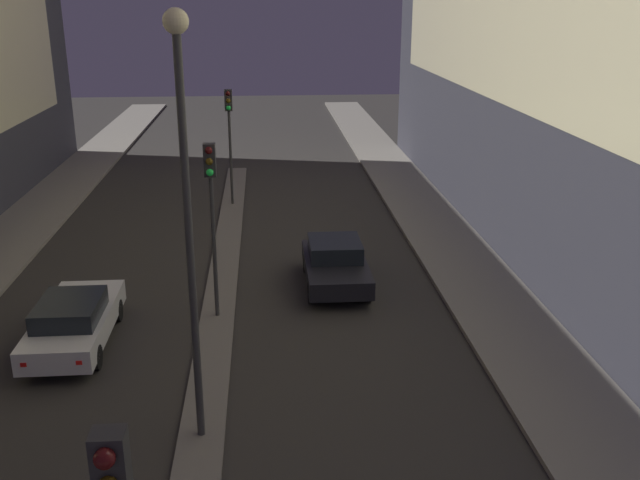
# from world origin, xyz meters

# --- Properties ---
(median_strip) EXTENTS (0.97, 34.50, 0.10)m
(median_strip) POSITION_xyz_m (0.00, 18.25, 0.05)
(median_strip) COLOR #66605B
(median_strip) RESTS_ON ground
(traffic_light_mid) EXTENTS (0.32, 0.42, 5.02)m
(traffic_light_mid) POSITION_xyz_m (0.00, 16.71, 3.76)
(traffic_light_mid) COLOR #383838
(traffic_light_mid) RESTS_ON median_strip
(traffic_light_far) EXTENTS (0.32, 0.42, 5.02)m
(traffic_light_far) POSITION_xyz_m (0.00, 28.49, 3.76)
(traffic_light_far) COLOR #383838
(traffic_light_far) RESTS_ON median_strip
(street_lamp) EXTENTS (0.46, 0.46, 8.56)m
(street_lamp) POSITION_xyz_m (0.00, 10.79, 5.56)
(street_lamp) COLOR #383838
(street_lamp) RESTS_ON median_strip
(car_left_lane) EXTENTS (1.83, 4.57, 1.42)m
(car_left_lane) POSITION_xyz_m (-3.66, 15.30, 0.73)
(car_left_lane) COLOR silver
(car_left_lane) RESTS_ON ground
(car_right_lane) EXTENTS (1.94, 4.13, 1.44)m
(car_right_lane) POSITION_xyz_m (3.66, 18.98, 0.73)
(car_right_lane) COLOR black
(car_right_lane) RESTS_ON ground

